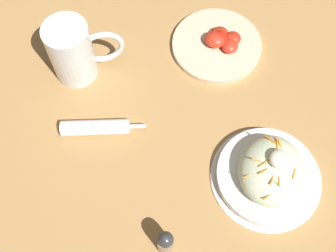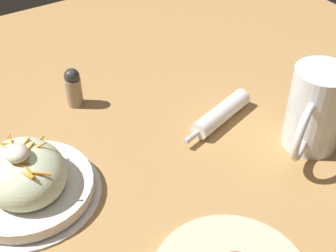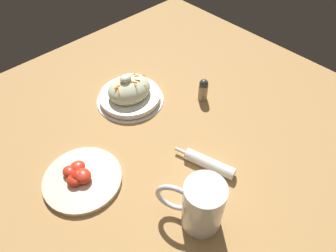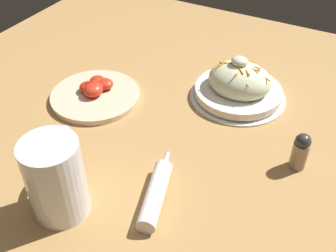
% 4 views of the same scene
% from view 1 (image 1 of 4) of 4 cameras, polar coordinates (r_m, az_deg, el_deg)
% --- Properties ---
extents(ground_plane, '(1.43, 1.43, 0.00)m').
position_cam_1_polar(ground_plane, '(0.96, -2.04, -0.43)').
color(ground_plane, '#B2844C').
extents(salad_plate, '(0.23, 0.23, 0.11)m').
position_cam_1_polar(salad_plate, '(0.91, 13.02, -5.97)').
color(salad_plate, white).
rests_on(salad_plate, ground_plane).
extents(beer_mug, '(0.11, 0.16, 0.15)m').
position_cam_1_polar(beer_mug, '(1.00, -12.19, 9.21)').
color(beer_mug, white).
rests_on(beer_mug, ground_plane).
extents(napkin_roll, '(0.07, 0.18, 0.03)m').
position_cam_1_polar(napkin_roll, '(0.96, -9.33, -0.19)').
color(napkin_roll, white).
rests_on(napkin_roll, ground_plane).
extents(tomato_plate, '(0.21, 0.21, 0.04)m').
position_cam_1_polar(tomato_plate, '(1.07, 6.54, 10.61)').
color(tomato_plate, beige).
rests_on(tomato_plate, ground_plane).
extents(salt_shaker, '(0.03, 0.03, 0.08)m').
position_cam_1_polar(salt_shaker, '(0.84, -0.33, -14.92)').
color(salt_shaker, gray).
rests_on(salt_shaker, ground_plane).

